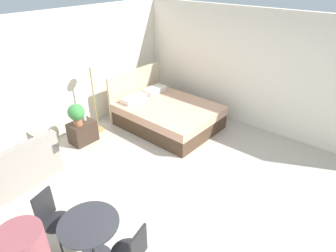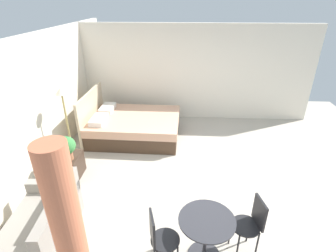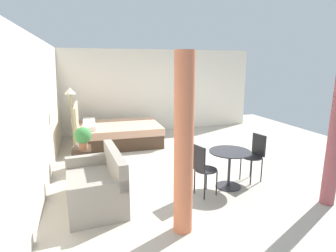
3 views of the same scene
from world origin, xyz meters
name	(u,v)px [view 1 (image 1 of 3)]	position (x,y,z in m)	size (l,w,h in m)	color
ground_plane	(178,190)	(0.00, 0.00, -0.01)	(9.02, 9.46, 0.02)	#B2A899
wall_back	(60,76)	(0.00, 3.23, 1.33)	(9.02, 0.12, 2.66)	silver
wall_right	(262,72)	(3.01, 0.00, 1.33)	(0.12, 6.46, 2.66)	silver
bed	(166,114)	(1.65, 1.64, 0.30)	(1.76, 2.27, 1.18)	#473323
couch	(14,169)	(-1.66, 2.33, 0.29)	(1.46, 0.92, 0.85)	gray
nightstand	(83,132)	(-0.08, 2.57, 0.23)	(0.54, 0.39, 0.47)	#38281E
potted_plant	(76,113)	(-0.18, 2.52, 0.75)	(0.35, 0.35, 0.48)	#935B3D
vase	(84,117)	(0.04, 2.61, 0.54)	(0.08, 0.08, 0.14)	silver
floor_lamp	(91,80)	(0.43, 2.73, 1.25)	(0.30, 0.30, 1.70)	#99844C
balcony_table	(91,234)	(-1.75, 0.02, 0.48)	(0.75, 0.75, 0.68)	#2D2D33
cafe_chair_near_window	(133,251)	(-1.62, -0.60, 0.55)	(0.47, 0.47, 0.90)	black
cafe_chair_near_couch	(51,215)	(-1.92, 0.63, 0.54)	(0.47, 0.47, 0.89)	black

